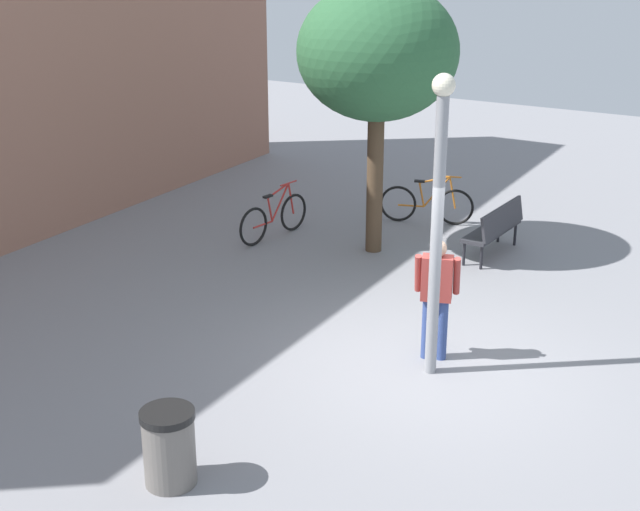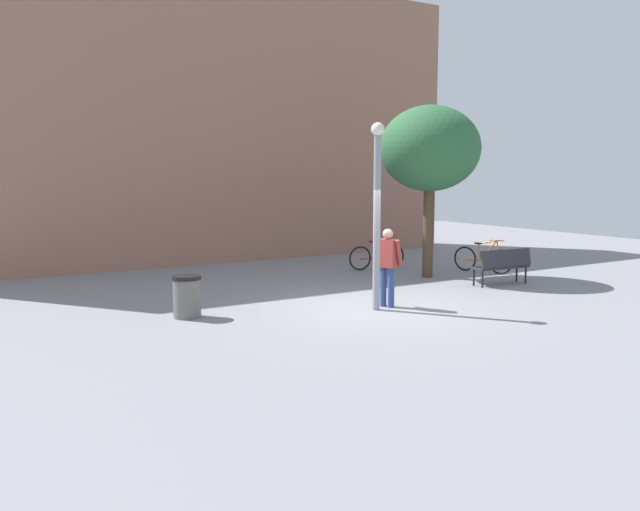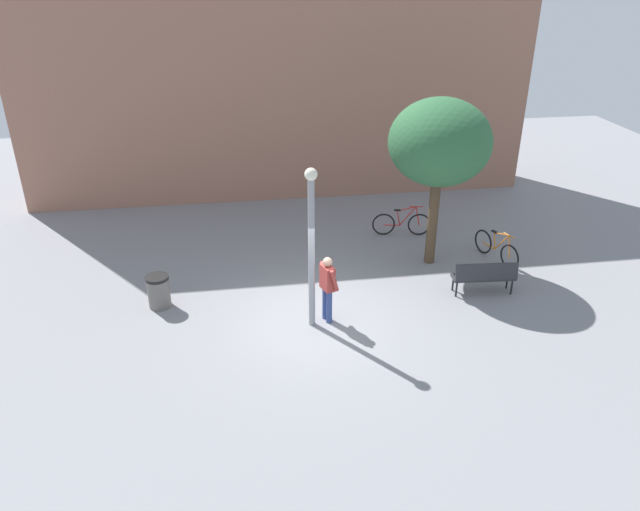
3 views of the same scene
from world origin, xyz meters
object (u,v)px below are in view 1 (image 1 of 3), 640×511
at_px(lamppost, 438,210).
at_px(person_by_lamppost, 436,291).
at_px(bicycle_red, 274,218).
at_px(bicycle_orange, 427,204).
at_px(trash_bin, 169,447).
at_px(park_bench, 496,226).
at_px(plaza_tree, 378,53).

relative_size(lamppost, person_by_lamppost, 2.31).
height_order(lamppost, person_by_lamppost, lamppost).
distance_m(lamppost, bicycle_red, 6.03).
distance_m(lamppost, bicycle_orange, 6.42).
distance_m(bicycle_red, trash_bin, 7.76).
bearing_deg(bicycle_orange, trash_bin, -172.97).
height_order(lamppost, bicycle_orange, lamppost).
bearing_deg(person_by_lamppost, lamppost, -162.59).
relative_size(lamppost, bicycle_red, 2.15).
relative_size(park_bench, trash_bin, 1.94).
distance_m(person_by_lamppost, park_bench, 4.22).
height_order(lamppost, park_bench, lamppost).
relative_size(lamppost, park_bench, 2.36).
bearing_deg(park_bench, trash_bin, 175.63).
xyz_separation_m(park_bench, trash_bin, (-8.15, 0.62, -0.12)).
height_order(park_bench, plaza_tree, plaza_tree).
bearing_deg(plaza_tree, person_by_lamppost, -142.43).
bearing_deg(park_bench, person_by_lamppost, -171.48).
distance_m(lamppost, trash_bin, 4.25).
relative_size(lamppost, bicycle_orange, 2.22).
xyz_separation_m(person_by_lamppost, bicycle_red, (3.06, 4.48, -0.58)).
bearing_deg(person_by_lamppost, trash_bin, 162.73).
xyz_separation_m(person_by_lamppost, park_bench, (4.15, 0.62, -0.42)).
bearing_deg(park_bench, lamppost, -170.70).
height_order(park_bench, trash_bin, park_bench).
distance_m(bicycle_orange, bicycle_red, 3.03).
xyz_separation_m(lamppost, plaza_tree, (3.74, 2.70, 1.25)).
height_order(person_by_lamppost, trash_bin, person_by_lamppost).
height_order(person_by_lamppost, park_bench, person_by_lamppost).
bearing_deg(trash_bin, park_bench, -4.37).
height_order(plaza_tree, bicycle_red, plaza_tree).
relative_size(park_bench, bicycle_red, 0.91).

